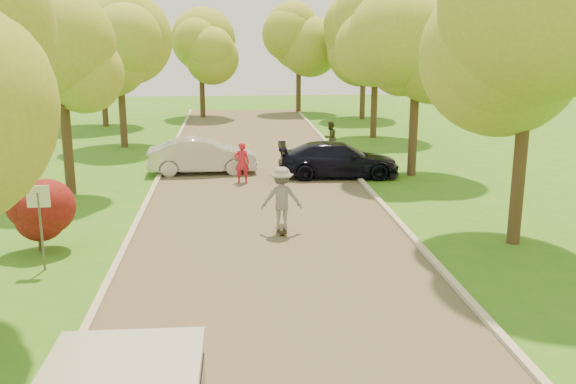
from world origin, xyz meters
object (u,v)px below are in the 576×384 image
object	(u,v)px
silver_sedan	(202,156)
skateboarder	(282,198)
dark_sedan	(338,160)
street_sign	(39,210)
longboard	(282,229)
person_striped	(242,163)
person_olive	(330,137)

from	to	relation	value
silver_sedan	skateboarder	xyz separation A→B (m)	(2.66, -8.66, 0.31)
dark_sedan	street_sign	bearing A→B (deg)	141.02
longboard	skateboarder	bearing A→B (deg)	87.66
street_sign	person_striped	size ratio (longest dim) A/B	1.34
silver_sedan	person_olive	world-z (taller)	person_olive
dark_sedan	person_olive	size ratio (longest dim) A/B	3.16
street_sign	dark_sedan	distance (m)	13.53
longboard	person_striped	bearing A→B (deg)	-80.02
silver_sedan	person_olive	size ratio (longest dim) A/B	2.88
street_sign	longboard	bearing A→B (deg)	22.54
dark_sedan	person_striped	size ratio (longest dim) A/B	3.07
dark_sedan	longboard	bearing A→B (deg)	161.79
longboard	person_olive	distance (m)	13.30
skateboarder	person_striped	world-z (taller)	skateboarder
dark_sedan	skateboarder	bearing A→B (deg)	161.79
silver_sedan	dark_sedan	size ratio (longest dim) A/B	0.91
dark_sedan	skateboarder	size ratio (longest dim) A/B	2.65
street_sign	person_striped	xyz separation A→B (m)	(5.13, 9.24, -0.76)
skateboarder	dark_sedan	bearing A→B (deg)	-110.39
street_sign	longboard	world-z (taller)	street_sign
person_striped	person_olive	distance (m)	7.60
skateboarder	person_olive	bearing A→B (deg)	-103.77
street_sign	silver_sedan	size ratio (longest dim) A/B	0.48
street_sign	silver_sedan	xyz separation A→B (m)	(3.50, 11.21, -0.82)
longboard	street_sign	bearing A→B (deg)	23.77
dark_sedan	person_striped	distance (m)	4.03
street_sign	person_olive	world-z (taller)	street_sign
street_sign	person_striped	world-z (taller)	street_sign
longboard	dark_sedan	bearing A→B (deg)	-110.39
silver_sedan	person_olive	bearing A→B (deg)	-57.57
silver_sedan	skateboarder	distance (m)	9.06
skateboarder	person_striped	distance (m)	6.77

